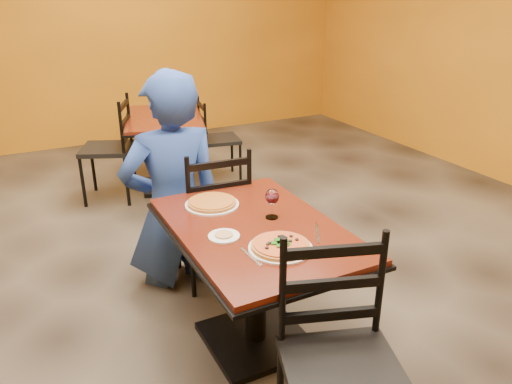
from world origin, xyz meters
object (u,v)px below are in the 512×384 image
table_second (165,136)px  chair_second_left (106,149)px  diner (172,180)px  plate_far (212,205)px  chair_second_right (219,140)px  wine_glass (272,202)px  side_plate (224,236)px  chair_main_far (211,213)px  chair_main_near (343,374)px  plate_main (280,248)px  pizza_far (212,202)px  table_main (256,258)px  pizza_main (281,245)px

table_second → chair_second_left: (-0.58, 0.00, -0.06)m
diner → plate_far: bearing=98.6°
chair_second_right → wine_glass: (-0.75, -2.49, 0.41)m
diner → side_plate: bearing=89.9°
side_plate → chair_main_far: bearing=72.6°
chair_main_near → chair_main_far: (0.12, 1.65, -0.02)m
diner → plate_main: size_ratio=4.71×
pizza_far → side_plate: (-0.10, -0.39, -0.02)m
wine_glass → chair_main_far: bearing=95.4°
chair_second_right → chair_second_left: bearing=100.2°
chair_main_far → diner: bearing=-23.0°
chair_main_far → chair_second_right: chair_main_far is taller
table_main → plate_main: 0.34m
plate_main → pizza_main: bearing=0.0°
chair_main_far → chair_main_near: bearing=90.5°
table_main → side_plate: (-0.20, -0.04, 0.20)m
table_second → plate_far: 2.24m
chair_main_far → diner: 0.35m
diner → wine_glass: (0.29, -0.84, 0.11)m
table_main → pizza_far: 0.42m
chair_main_far → side_plate: (-0.26, -0.82, 0.27)m
pizza_far → chair_main_near: bearing=-88.2°
chair_second_right → pizza_far: chair_second_right is taller
plate_main → plate_far: same height
table_second → pizza_far: pizza_far is taller
chair_main_near → pizza_main: chair_main_near is taller
chair_second_right → side_plate: chair_second_right is taller
chair_main_far → wine_glass: chair_main_far is taller
chair_second_left → side_plate: size_ratio=6.18×
table_second → chair_main_near: chair_main_near is taller
table_second → chair_main_near: bearing=-95.9°
pizza_far → chair_second_left: bearing=94.8°
side_plate → wine_glass: wine_glass is taller
chair_second_left → table_second: bearing=113.3°
table_second → pizza_far: size_ratio=4.51×
pizza_main → pizza_far: size_ratio=1.01×
pizza_far → diner: bearing=96.8°
table_main → chair_main_far: chair_main_far is taller
chair_second_left → chair_second_right: bearing=113.3°
table_main → pizza_main: 0.35m
diner → pizza_far: diner is taller
pizza_main → side_plate: (-0.19, 0.24, -0.02)m
pizza_far → chair_second_right: bearing=66.1°
chair_second_left → chair_second_right: chair_second_left is taller
pizza_far → wine_glass: (0.23, -0.30, 0.07)m
pizza_main → side_plate: pizza_main is taller
plate_main → chair_main_near: bearing=-95.3°
plate_far → pizza_main: bearing=-81.4°
chair_main_near → wine_glass: size_ratio=5.64×
table_main → chair_second_left: 2.56m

